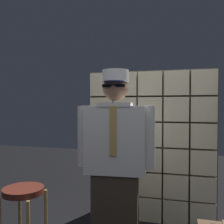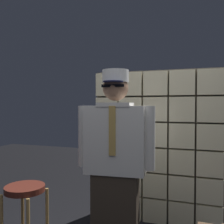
{
  "view_description": "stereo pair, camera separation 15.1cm",
  "coord_description": "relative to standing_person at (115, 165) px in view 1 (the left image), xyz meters",
  "views": [
    {
      "loc": [
        0.36,
        -1.62,
        1.43
      ],
      "look_at": [
        -0.22,
        0.51,
        1.37
      ],
      "focal_mm": 40.76,
      "sensor_mm": 36.0,
      "label": 1
    },
    {
      "loc": [
        0.51,
        -1.58,
        1.43
      ],
      "look_at": [
        -0.22,
        0.51,
        1.37
      ],
      "focal_mm": 40.76,
      "sensor_mm": 36.0,
      "label": 2
    }
  ],
  "objects": [
    {
      "name": "glass_block_wall",
      "position": [
        0.19,
        0.98,
        0.01
      ],
      "size": [
        1.56,
        0.1,
        1.87
      ],
      "color": "beige",
      "rests_on": "ground"
    },
    {
      "name": "standing_person",
      "position": [
        0.0,
        0.0,
        0.0
      ],
      "size": [
        0.69,
        0.31,
        1.73
      ],
      "rotation": [
        0.0,
        0.0,
        0.09
      ],
      "color": "#382D23",
      "rests_on": "ground"
    },
    {
      "name": "bar_stool",
      "position": [
        -0.72,
        -0.3,
        -0.36
      ],
      "size": [
        0.34,
        0.34,
        0.74
      ],
      "color": "#592319",
      "rests_on": "ground"
    }
  ]
}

